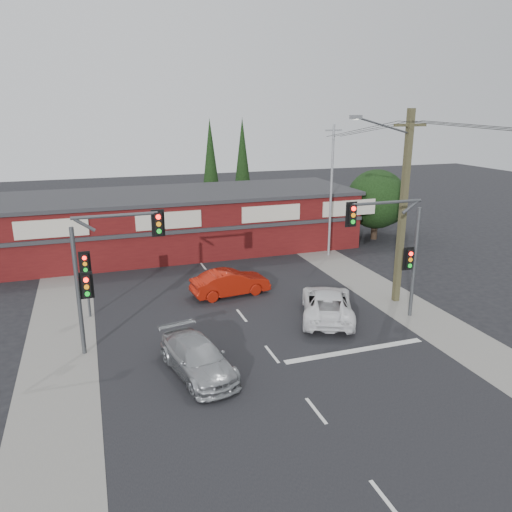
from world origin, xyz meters
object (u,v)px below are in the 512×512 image
object	(u,v)px
red_sedan	(230,283)
shop_building	(174,221)
utility_pole	(402,202)
white_suv	(327,304)
silver_suv	(198,358)

from	to	relation	value
red_sedan	shop_building	size ratio (longest dim) A/B	0.16
shop_building	utility_pole	world-z (taller)	utility_pole
white_suv	red_sedan	size ratio (longest dim) A/B	1.20
red_sedan	shop_building	xyz separation A→B (m)	(-1.27, 10.29, 1.42)
red_sedan	shop_building	bearing A→B (deg)	0.59
utility_pole	silver_suv	bearing A→B (deg)	-160.29
silver_suv	red_sedan	distance (m)	8.65
white_suv	red_sedan	bearing A→B (deg)	-27.13
white_suv	utility_pole	bearing A→B (deg)	-145.78
utility_pole	red_sedan	bearing A→B (deg)	155.37
silver_suv	utility_pole	size ratio (longest dim) A/B	0.46
red_sedan	utility_pole	distance (m)	10.06
white_suv	red_sedan	distance (m)	5.84
white_suv	utility_pole	xyz separation A→B (m)	(4.40, 0.82, 4.67)
silver_suv	shop_building	bearing A→B (deg)	71.63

